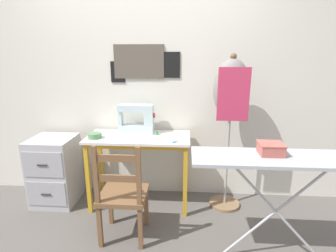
{
  "coord_description": "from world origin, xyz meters",
  "views": [
    {
      "loc": [
        0.48,
        -2.28,
        1.56
      ],
      "look_at": [
        0.3,
        0.22,
        0.89
      ],
      "focal_mm": 28.0,
      "sensor_mm": 36.0,
      "label": 1
    }
  ],
  "objects": [
    {
      "name": "filing_cabinet",
      "position": [
        -0.92,
        0.23,
        0.36
      ],
      "size": [
        0.44,
        0.46,
        0.73
      ],
      "color": "#B7B7BC",
      "rests_on": "ground_plane"
    },
    {
      "name": "sewing_table",
      "position": [
        0.0,
        0.23,
        0.65
      ],
      "size": [
        1.05,
        0.48,
        0.77
      ],
      "color": "silver",
      "rests_on": "ground_plane"
    },
    {
      "name": "dress_form",
      "position": [
        0.91,
        0.27,
        1.17
      ],
      "size": [
        0.34,
        0.32,
        1.59
      ],
      "color": "#846647",
      "rests_on": "ground_plane"
    },
    {
      "name": "wall_back",
      "position": [
        0.0,
        0.55,
        1.28
      ],
      "size": [
        10.0,
        0.07,
        2.55
      ],
      "color": "silver",
      "rests_on": "ground_plane"
    },
    {
      "name": "ground_plane",
      "position": [
        0.0,
        0.0,
        0.0
      ],
      "size": [
        14.0,
        14.0,
        0.0
      ],
      "primitive_type": "plane",
      "color": "#5B5651"
    },
    {
      "name": "storage_box",
      "position": [
        1.1,
        -0.43,
        0.91
      ],
      "size": [
        0.17,
        0.17,
        0.09
      ],
      "color": "#AD564C",
      "rests_on": "ironing_board"
    },
    {
      "name": "thread_spool_near_machine",
      "position": [
        0.18,
        0.29,
        0.79
      ],
      "size": [
        0.03,
        0.03,
        0.04
      ],
      "color": "green",
      "rests_on": "sewing_table"
    },
    {
      "name": "sewing_machine",
      "position": [
        -0.02,
        0.37,
        0.91
      ],
      "size": [
        0.38,
        0.16,
        0.33
      ],
      "color": "silver",
      "rests_on": "sewing_table"
    },
    {
      "name": "wooden_chair",
      "position": [
        -0.05,
        -0.32,
        0.42
      ],
      "size": [
        0.4,
        0.38,
        0.9
      ],
      "color": "brown",
      "rests_on": "ground_plane"
    },
    {
      "name": "ironing_board",
      "position": [
        1.17,
        -0.48,
        0.82
      ],
      "size": [
        1.3,
        0.36,
        0.87
      ],
      "color": "#ADB2B7",
      "rests_on": "ground_plane"
    },
    {
      "name": "fabric_bowl",
      "position": [
        -0.42,
        0.15,
        0.8
      ],
      "size": [
        0.13,
        0.13,
        0.05
      ],
      "color": "#56895B",
      "rests_on": "sewing_table"
    },
    {
      "name": "scissors",
      "position": [
        0.39,
        0.09,
        0.77
      ],
      "size": [
        0.1,
        0.12,
        0.01
      ],
      "color": "silver",
      "rests_on": "sewing_table"
    }
  ]
}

